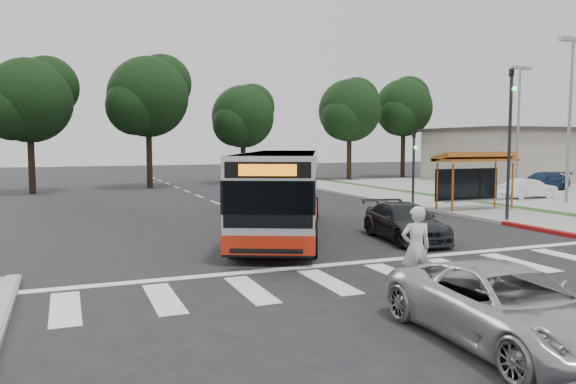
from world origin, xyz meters
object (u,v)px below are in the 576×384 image
transit_bus (282,193)px  silver_suv_south (506,306)px  pedestrian (416,248)px  dark_sedan (405,222)px

transit_bus → silver_suv_south: (-0.74, -12.37, -0.86)m
transit_bus → silver_suv_south: size_ratio=2.47×
transit_bus → pedestrian: (-0.07, -8.77, -0.54)m
dark_sedan → pedestrian: bearing=-113.0°
transit_bus → dark_sedan: bearing=-16.8°
dark_sedan → silver_suv_south: silver_suv_south is taller
dark_sedan → silver_suv_south: 10.21m
transit_bus → pedestrian: bearing=-65.6°
transit_bus → dark_sedan: size_ratio=2.64×
dark_sedan → silver_suv_south: size_ratio=0.93×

